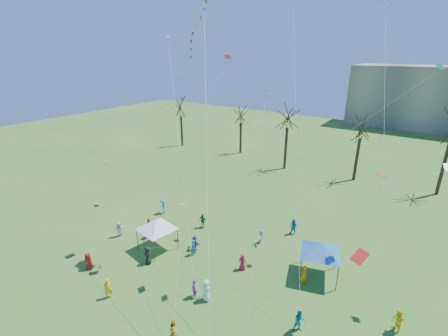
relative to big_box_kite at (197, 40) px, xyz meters
The scene contains 7 objects.
ground 21.98m from the big_box_kite, 64.06° to the right, with size 160.00×160.00×0.00m, color #2B6C22.
bare_tree_row 30.38m from the big_box_kite, 71.09° to the left, with size 68.36×8.81×11.39m.
big_box_kite is the anchor object (origin of this frame).
canopy_tent_white 16.97m from the big_box_kite, 137.42° to the right, with size 4.23×4.23×3.21m.
canopy_tent_blue 19.82m from the big_box_kite, 10.65° to the left, with size 4.26×4.26×3.34m.
festival_crowd 18.91m from the big_box_kite, 34.25° to the right, with size 26.72×17.59×1.86m.
small_kites_aloft 8.14m from the big_box_kite, ahead, with size 29.46×16.71×32.35m.
Camera 1 is at (12.09, -11.00, 18.29)m, focal length 25.00 mm.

